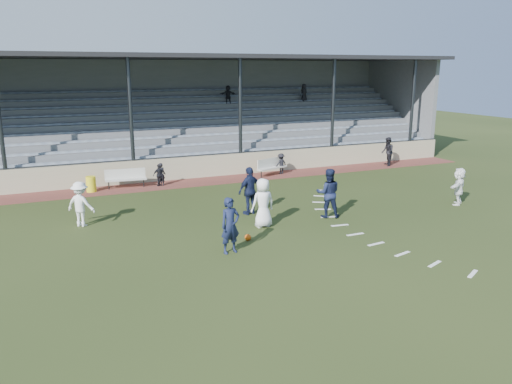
% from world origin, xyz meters
% --- Properties ---
extents(ground, '(90.00, 90.00, 0.00)m').
position_xyz_m(ground, '(0.00, 0.00, 0.00)').
color(ground, '#283415').
rests_on(ground, ground).
extents(cinder_track, '(34.00, 2.00, 0.02)m').
position_xyz_m(cinder_track, '(0.00, 10.50, 0.01)').
color(cinder_track, brown).
rests_on(cinder_track, ground).
extents(retaining_wall, '(34.00, 0.18, 1.20)m').
position_xyz_m(retaining_wall, '(0.00, 11.55, 0.60)').
color(retaining_wall, tan).
rests_on(retaining_wall, ground).
extents(bench_left, '(2.03, 0.65, 0.95)m').
position_xyz_m(bench_left, '(-3.60, 10.67, 0.58)').
color(bench_left, beige).
rests_on(bench_left, cinder_track).
extents(bench_right, '(2.02, 1.11, 0.95)m').
position_xyz_m(bench_right, '(4.39, 10.50, 0.58)').
color(bench_right, beige).
rests_on(bench_right, cinder_track).
extents(trash_bin, '(0.47, 0.47, 0.76)m').
position_xyz_m(trash_bin, '(-5.29, 10.48, 0.40)').
color(trash_bin, yellow).
rests_on(trash_bin, cinder_track).
extents(football, '(0.23, 0.23, 0.23)m').
position_xyz_m(football, '(-0.98, 0.95, 0.11)').
color(football, '#C94C0B').
rests_on(football, ground).
extents(player_white_lead, '(0.95, 0.66, 1.87)m').
position_xyz_m(player_white_lead, '(0.15, 2.18, 0.94)').
color(player_white_lead, white).
rests_on(player_white_lead, ground).
extents(player_navy_lead, '(0.74, 0.55, 1.86)m').
position_xyz_m(player_navy_lead, '(-1.95, 0.08, 0.93)').
color(player_navy_lead, '#151D3B').
rests_on(player_navy_lead, ground).
extents(player_navy_mid, '(1.20, 1.09, 2.00)m').
position_xyz_m(player_navy_mid, '(3.07, 2.30, 1.00)').
color(player_navy_mid, '#151D3B').
rests_on(player_navy_mid, ground).
extents(player_white_wing, '(1.27, 1.20, 1.73)m').
position_xyz_m(player_white_wing, '(-6.16, 5.00, 0.86)').
color(player_white_wing, white).
rests_on(player_white_wing, ground).
extents(player_navy_wing, '(1.25, 0.79, 1.98)m').
position_xyz_m(player_navy_wing, '(0.36, 3.94, 0.99)').
color(player_navy_wing, '#151D3B').
rests_on(player_navy_wing, ground).
extents(player_white_back, '(1.51, 1.31, 1.65)m').
position_xyz_m(player_white_back, '(9.37, 1.69, 0.82)').
color(player_white_back, white).
rests_on(player_white_back, ground).
extents(official, '(0.95, 1.04, 1.75)m').
position_xyz_m(official, '(12.12, 10.21, 0.90)').
color(official, black).
rests_on(official, cinder_track).
extents(sub_left_near, '(0.46, 0.32, 1.18)m').
position_xyz_m(sub_left_near, '(-1.88, 10.40, 0.61)').
color(sub_left_near, black).
rests_on(sub_left_near, cinder_track).
extents(sub_left_far, '(0.68, 0.32, 1.13)m').
position_xyz_m(sub_left_far, '(-1.95, 10.38, 0.58)').
color(sub_left_far, black).
rests_on(sub_left_far, cinder_track).
extents(sub_right, '(0.84, 0.60, 1.17)m').
position_xyz_m(sub_right, '(5.05, 10.62, 0.61)').
color(sub_right, black).
rests_on(sub_right, cinder_track).
extents(grandstand, '(34.60, 9.00, 6.61)m').
position_xyz_m(grandstand, '(0.01, 16.26, 2.20)').
color(grandstand, slate).
rests_on(grandstand, ground).
extents(penalty_arc, '(3.89, 14.63, 0.01)m').
position_xyz_m(penalty_arc, '(4.12, 0.00, 0.01)').
color(penalty_arc, white).
rests_on(penalty_arc, ground).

